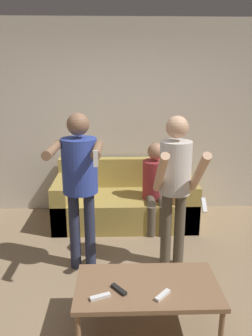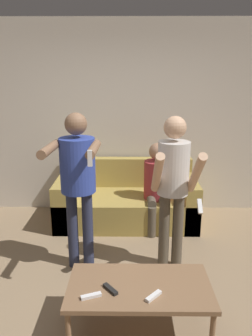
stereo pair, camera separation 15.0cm
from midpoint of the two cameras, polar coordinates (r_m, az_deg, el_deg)
ground_plane at (r=3.16m, az=-0.59°, el=-22.46°), size 14.00×14.00×0.00m
wall_back at (r=4.73m, az=-0.12°, el=8.53°), size 6.40×0.06×2.70m
couch at (r=4.54m, az=1.02°, el=-5.89°), size 1.86×0.91×0.81m
person_standing_left at (r=3.22m, az=-7.11°, el=-1.01°), size 0.47×0.76×1.62m
person_standing_right at (r=3.25m, az=9.55°, el=-1.87°), size 0.43×0.67×1.59m
person_seated at (r=4.25m, az=6.40°, el=-2.63°), size 0.33×0.54×1.13m
coffee_table at (r=2.68m, az=4.05°, el=-20.32°), size 1.10×0.59×0.42m
remote_near at (r=2.54m, az=-4.30°, el=-21.35°), size 0.15×0.09×0.02m
remote_mid at (r=2.55m, az=6.62°, el=-21.30°), size 0.13×0.13×0.02m
remote_far at (r=2.60m, az=-0.99°, el=-20.36°), size 0.12×0.14×0.02m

